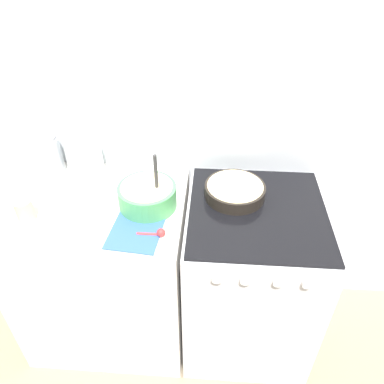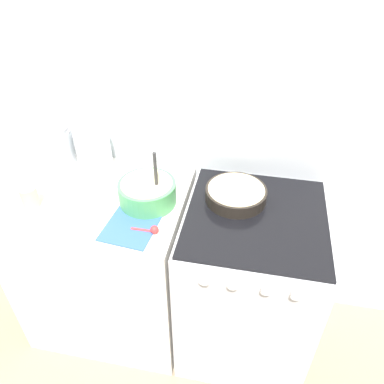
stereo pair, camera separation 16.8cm
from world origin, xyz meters
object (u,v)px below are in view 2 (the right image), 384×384
Objects in this scene: storage_jar_left at (57,149)px; storage_jar_middle at (94,151)px; stove at (247,282)px; baking_pan at (236,194)px; mixing_bowl at (147,191)px; tin_can at (30,197)px.

storage_jar_middle is at bearing 0.00° from storage_jar_left.
baking_pan reaches higher than stove.
storage_jar_middle is (0.20, 0.00, 0.01)m from storage_jar_left.
storage_jar_left is (-0.93, 0.13, 0.06)m from baking_pan.
storage_jar_left is at bearing 157.85° from mixing_bowl.
stove is 3.39× the size of mixing_bowl.
baking_pan is at bearing -7.66° from storage_jar_left.
storage_jar_middle reaches higher than baking_pan.
mixing_bowl is 0.40m from baking_pan.
mixing_bowl reaches higher than storage_jar_left.
storage_jar_middle is at bearing 147.11° from mixing_bowl.
tin_can is at bearing -166.03° from baking_pan.
baking_pan is at bearing 13.97° from tin_can.
stove is at bearing 7.36° from tin_can.
baking_pan is 0.94m from storage_jar_left.
stove is 9.27× the size of tin_can.
stove is 4.10× the size of storage_jar_middle.
tin_can is at bearing -115.06° from storage_jar_middle.
mixing_bowl is 0.41m from storage_jar_middle.
stove is at bearing -42.25° from baking_pan.
storage_jar_left is (-1.04, 0.22, 0.54)m from stove.
mixing_bowl is at bearing 14.02° from tin_can.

